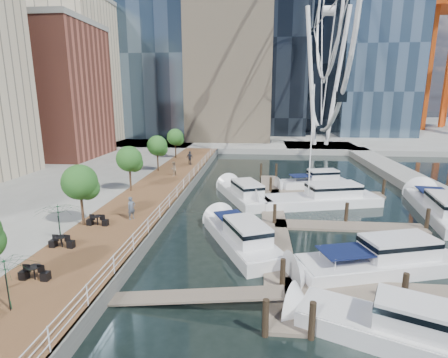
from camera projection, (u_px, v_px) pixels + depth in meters
name	position (u px, v px, depth m)	size (l,w,h in m)	color
ground	(231.00, 269.00, 21.49)	(520.00, 520.00, 0.00)	black
boardwalk	(157.00, 193.00, 36.76)	(6.00, 60.00, 1.00)	brown
seawall	(185.00, 194.00, 36.48)	(0.25, 60.00, 1.00)	#595954
land_far	(254.00, 127.00, 120.23)	(200.00, 114.00, 1.00)	gray
breakwater	(424.00, 188.00, 38.87)	(4.00, 60.00, 1.00)	gray
pier	(320.00, 147.00, 70.45)	(14.00, 12.00, 1.00)	gray
railing	(184.00, 184.00, 36.25)	(0.10, 60.00, 1.05)	white
floating_docks	(331.00, 214.00, 30.30)	(16.00, 34.00, 2.60)	#6D6051
midrise_condos	(1.00, 74.00, 47.59)	(19.00, 67.00, 28.00)	#BCAD8E
ferris_wheel	(328.00, 11.00, 64.66)	(5.80, 45.60, 47.80)	white
street_trees	(129.00, 159.00, 35.15)	(2.60, 42.60, 4.60)	#3F2B1C
cafe_tables	(49.00, 256.00, 20.22)	(2.50, 13.70, 0.74)	black
yacht_foreground	(378.00, 272.00, 21.20)	(2.97, 11.09, 2.15)	silver
pedestrian_near	(131.00, 208.00, 27.26)	(0.66, 0.43, 1.81)	#4A5563
pedestrian_mid	(173.00, 169.00, 42.53)	(0.84, 0.65, 1.72)	gray
pedestrian_far	(190.00, 158.00, 49.55)	(1.14, 0.47, 1.94)	#2F313A
moored_yachts	(324.00, 211.00, 32.65)	(24.01, 31.64, 11.50)	white
cafe_seating	(1.00, 270.00, 16.77)	(5.20, 15.66, 2.58)	#0E361D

